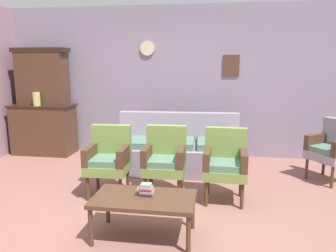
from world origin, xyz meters
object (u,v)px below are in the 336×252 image
side_cabinet (44,129)px  floral_couch (178,151)px  armchair_near_cabinet (165,158)px  wingback_chair_by_fireplace (332,147)px  book_stack_on_table (146,190)px  coffee_table (144,201)px  armchair_row_middle (109,157)px  vase_on_cabinet (37,99)px  armchair_near_couch_end (225,162)px

side_cabinet → floral_couch: 2.69m
armchair_near_cabinet → floral_couch: bearing=87.7°
side_cabinet → wingback_chair_by_fireplace: (4.87, -0.73, 0.03)m
side_cabinet → book_stack_on_table: (2.55, -2.63, 0.01)m
wingback_chair_by_fireplace → book_stack_on_table: size_ratio=5.59×
coffee_table → book_stack_on_table: bearing=75.6°
armchair_near_cabinet → coffee_table: size_ratio=0.90×
floral_couch → side_cabinet: bearing=166.7°
armchair_row_middle → coffee_table: size_ratio=0.90×
side_cabinet → vase_on_cabinet: (0.00, -0.17, 0.59)m
armchair_row_middle → armchair_near_cabinet: (0.72, 0.08, 0.00)m
side_cabinet → coffee_table: side_cabinet is taller
wingback_chair_by_fireplace → floral_couch: bearing=177.2°
side_cabinet → vase_on_cabinet: bearing=-89.9°
armchair_near_couch_end → book_stack_on_table: 1.25m
vase_on_cabinet → wingback_chair_by_fireplace: bearing=-6.5°
side_cabinet → book_stack_on_table: size_ratio=7.18×
floral_couch → coffee_table: floral_couch is taller
floral_couch → wingback_chair_by_fireplace: size_ratio=2.21×
armchair_near_cabinet → wingback_chair_by_fireplace: 2.47m
floral_couch → armchair_near_couch_end: (0.72, -1.03, 0.17)m
armchair_row_middle → book_stack_on_table: 1.17m
vase_on_cabinet → book_stack_on_table: vase_on_cabinet is taller
armchair_near_cabinet → wingback_chair_by_fireplace: same height
side_cabinet → armchair_row_middle: 2.51m
armchair_near_couch_end → book_stack_on_table: armchair_near_couch_end is taller
floral_couch → coffee_table: 2.07m
vase_on_cabinet → armchair_near_cabinet: bearing=-29.4°
floral_couch → vase_on_cabinet: bearing=170.3°
vase_on_cabinet → armchair_near_couch_end: vase_on_cabinet is taller
coffee_table → book_stack_on_table: (0.01, 0.05, 0.10)m
vase_on_cabinet → armchair_row_middle: vase_on_cabinet is taller
armchair_row_middle → coffee_table: 1.21m
wingback_chair_by_fireplace → book_stack_on_table: wingback_chair_by_fireplace is taller
side_cabinet → armchair_row_middle: (1.85, -1.70, 0.03)m
armchair_near_couch_end → coffee_table: (-0.79, -1.03, -0.12)m
floral_couch → wingback_chair_by_fireplace: same height
coffee_table → floral_couch: bearing=88.0°
side_cabinet → armchair_near_couch_end: (3.34, -1.65, 0.03)m
coffee_table → side_cabinet: bearing=133.4°
armchair_near_couch_end → book_stack_on_table: (-0.78, -0.98, -0.02)m
armchair_row_middle → coffee_table: armchair_row_middle is taller
side_cabinet → armchair_near_cabinet: side_cabinet is taller
book_stack_on_table → vase_on_cabinet: bearing=136.1°
vase_on_cabinet → book_stack_on_table: (2.55, -2.46, -0.58)m
side_cabinet → wingback_chair_by_fireplace: side_cabinet is taller
armchair_near_cabinet → vase_on_cabinet: bearing=150.6°
armchair_near_couch_end → book_stack_on_table: bearing=-128.5°
armchair_near_cabinet → book_stack_on_table: (-0.02, -1.01, -0.02)m
floral_couch → armchair_row_middle: bearing=-125.3°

